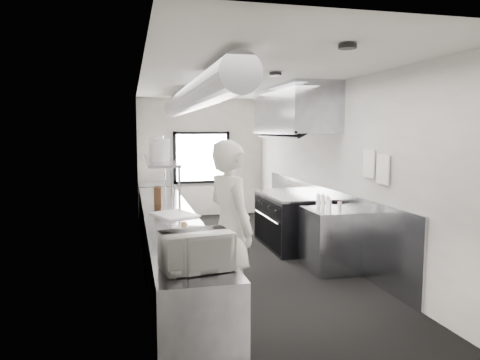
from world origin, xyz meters
TOP-DOWN VIEW (x-y plane):
  - floor at (0.00, 0.00)m, footprint 3.00×8.00m
  - ceiling at (0.00, 0.00)m, footprint 3.00×8.00m
  - wall_back at (0.00, 4.00)m, footprint 3.00×0.02m
  - wall_front at (0.00, -4.00)m, footprint 3.00×0.02m
  - wall_left at (-1.50, 0.00)m, footprint 0.02×8.00m
  - wall_right at (1.50, 0.00)m, footprint 0.02×8.00m
  - wall_cladding at (1.48, 0.30)m, footprint 0.03×5.50m
  - hvac_duct at (-0.70, 0.40)m, footprint 0.40×6.40m
  - service_window at (0.00, 3.96)m, footprint 1.36×0.05m
  - exhaust_hood at (1.10, 0.70)m, footprint 0.81×2.20m
  - prep_counter at (-1.15, -0.50)m, footprint 0.70×6.00m
  - pass_shelf at (-1.19, 1.00)m, footprint 0.45×3.00m
  - range at (1.04, 0.70)m, footprint 0.88×1.60m
  - bottle_station at (1.15, -0.70)m, footprint 0.65×0.80m
  - far_work_table at (-1.15, 3.20)m, footprint 0.70×1.20m
  - notice_sheet_a at (1.47, -1.20)m, footprint 0.02×0.28m
  - notice_sheet_b at (1.47, -1.55)m, footprint 0.02×0.28m
  - line_cook at (-0.60, -1.90)m, footprint 0.67×0.82m
  - microwave at (-1.15, -3.07)m, footprint 0.59×0.48m
  - deli_tub_a at (-1.32, -2.37)m, footprint 0.17×0.17m
  - deli_tub_b at (-1.28, -2.38)m, footprint 0.15×0.15m
  - newspaper at (-1.04, -1.57)m, footprint 0.42×0.48m
  - small_plate at (-1.07, -1.54)m, footprint 0.24×0.24m
  - pastry at (-1.07, -1.54)m, footprint 0.08×0.08m
  - cutting_board at (-1.09, -0.62)m, footprint 0.66×0.75m
  - knife_block at (-1.25, 0.43)m, footprint 0.15×0.26m
  - plate_stack_a at (-1.23, 0.39)m, footprint 0.32×0.32m
  - plate_stack_b at (-1.18, 0.56)m, footprint 0.34×0.34m
  - plate_stack_c at (-1.22, 1.32)m, footprint 0.27×0.27m
  - plate_stack_d at (-1.17, 1.81)m, footprint 0.31×0.31m
  - squeeze_bottle_a at (1.14, -1.04)m, footprint 0.06×0.06m
  - squeeze_bottle_b at (1.07, -0.85)m, footprint 0.06×0.06m
  - squeeze_bottle_c at (1.12, -0.69)m, footprint 0.07×0.07m
  - squeeze_bottle_d at (1.10, -0.56)m, footprint 0.08×0.08m
  - squeeze_bottle_e at (1.09, -0.42)m, footprint 0.07×0.07m

SIDE VIEW (x-z plane):
  - floor at x=0.00m, z-range -0.01..0.01m
  - prep_counter at x=-1.15m, z-range 0.00..0.90m
  - bottle_station at x=1.15m, z-range 0.00..0.90m
  - far_work_table at x=-1.15m, z-range 0.00..0.90m
  - range at x=1.04m, z-range 0.00..0.94m
  - wall_cladding at x=1.48m, z-range 0.00..1.10m
  - newspaper at x=-1.04m, z-range 0.90..0.91m
  - small_plate at x=-1.07m, z-range 0.90..0.91m
  - cutting_board at x=-1.09m, z-range 0.90..0.92m
  - deli_tub_b at x=-1.28m, z-range 0.90..0.99m
  - deli_tub_a at x=-1.32m, z-range 0.90..0.99m
  - pastry at x=-1.07m, z-range 0.91..1.00m
  - line_cook at x=-0.60m, z-range 0.00..1.94m
  - squeeze_bottle_a at x=1.14m, z-range 0.90..1.06m
  - squeeze_bottle_b at x=1.07m, z-range 0.90..1.07m
  - squeeze_bottle_e at x=1.09m, z-range 0.90..1.08m
  - squeeze_bottle_c at x=1.12m, z-range 0.90..1.09m
  - squeeze_bottle_d at x=1.10m, z-range 0.90..1.09m
  - knife_block at x=-1.25m, z-range 0.90..1.17m
  - microwave at x=-1.15m, z-range 0.90..1.21m
  - service_window at x=0.00m, z-range 0.77..2.02m
  - wall_back at x=0.00m, z-range 0.00..2.80m
  - wall_front at x=0.00m, z-range 0.00..2.80m
  - wall_left at x=-1.50m, z-range 0.00..2.80m
  - wall_right at x=1.50m, z-range 0.00..2.80m
  - pass_shelf at x=-1.19m, z-range 1.20..1.88m
  - notice_sheet_b at x=1.47m, z-range 1.36..1.74m
  - notice_sheet_a at x=1.47m, z-range 1.41..1.79m
  - plate_stack_a at x=-1.23m, z-range 1.57..1.85m
  - plate_stack_b at x=-1.18m, z-range 1.57..1.91m
  - plate_stack_c at x=-1.22m, z-range 1.57..1.92m
  - plate_stack_d at x=-1.17m, z-range 1.57..1.95m
  - exhaust_hood at x=1.10m, z-range 1.95..2.83m
  - hvac_duct at x=-0.70m, z-range 2.35..2.75m
  - ceiling at x=0.00m, z-range 2.79..2.80m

